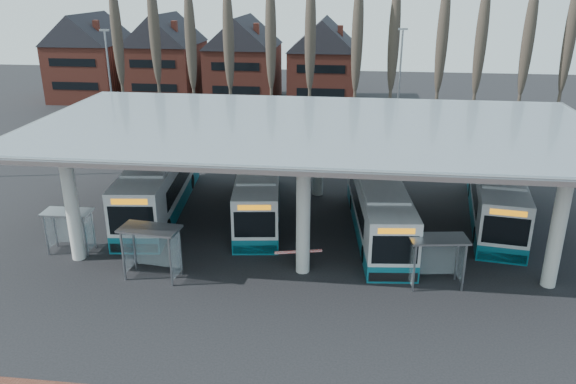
# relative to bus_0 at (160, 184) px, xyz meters

# --- Properties ---
(ground) EXTENTS (140.00, 140.00, 0.00)m
(ground) POSITION_rel_bus_0_xyz_m (9.89, -9.77, -1.70)
(ground) COLOR black
(ground) RESTS_ON ground
(station_canopy) EXTENTS (32.00, 16.00, 6.34)m
(station_canopy) POSITION_rel_bus_0_xyz_m (9.89, -1.77, 3.98)
(station_canopy) COLOR silver
(station_canopy) RESTS_ON ground
(poplar_row) EXTENTS (45.10, 1.10, 14.50)m
(poplar_row) POSITION_rel_bus_0_xyz_m (9.89, 23.23, 7.08)
(poplar_row) COLOR #473D33
(poplar_row) RESTS_ON ground
(townhouse_row) EXTENTS (36.80, 10.30, 12.25)m
(townhouse_row) POSITION_rel_bus_0_xyz_m (-5.86, 34.23, 4.24)
(townhouse_row) COLOR brown
(townhouse_row) RESTS_ON ground
(lamp_post_a) EXTENTS (0.80, 0.16, 10.17)m
(lamp_post_a) POSITION_rel_bus_0_xyz_m (-8.11, 12.23, 3.64)
(lamp_post_a) COLOR slate
(lamp_post_a) RESTS_ON ground
(lamp_post_b) EXTENTS (0.80, 0.16, 10.17)m
(lamp_post_b) POSITION_rel_bus_0_xyz_m (15.89, 16.23, 3.64)
(lamp_post_b) COLOR slate
(lamp_post_b) RESTS_ON ground
(bus_0) EXTENTS (4.10, 13.19, 3.60)m
(bus_0) POSITION_rel_bus_0_xyz_m (0.00, 0.00, 0.00)
(bus_0) COLOR silver
(bus_0) RESTS_ON ground
(bus_1) EXTENTS (3.99, 11.97, 3.26)m
(bus_1) POSITION_rel_bus_0_xyz_m (6.42, 0.05, -0.16)
(bus_1) COLOR silver
(bus_1) RESTS_ON ground
(bus_2) EXTENTS (3.72, 12.09, 3.31)m
(bus_2) POSITION_rel_bus_0_xyz_m (13.79, -2.02, -0.14)
(bus_2) COLOR silver
(bus_2) RESTS_ON ground
(bus_3) EXTENTS (4.24, 12.40, 3.38)m
(bus_3) POSITION_rel_bus_0_xyz_m (20.99, 0.85, -0.11)
(bus_3) COLOR silver
(bus_3) RESTS_ON ground
(shelter_0) EXTENTS (2.59, 1.35, 2.37)m
(shelter_0) POSITION_rel_bus_0_xyz_m (-2.86, -6.42, 0.02)
(shelter_0) COLOR gray
(shelter_0) RESTS_ON ground
(shelter_1) EXTENTS (3.05, 1.76, 2.70)m
(shelter_1) POSITION_rel_bus_0_xyz_m (2.57, -8.64, 0.27)
(shelter_1) COLOR gray
(shelter_1) RESTS_ON ground
(shelter_2) EXTENTS (2.91, 1.75, 2.55)m
(shelter_2) POSITION_rel_bus_0_xyz_m (16.36, -7.81, 0.16)
(shelter_2) COLOR gray
(shelter_2) RESTS_ON ground
(barrier) EXTENTS (2.38, 0.93, 1.21)m
(barrier) POSITION_rel_bus_0_xyz_m (9.66, -7.06, -0.76)
(barrier) COLOR black
(barrier) RESTS_ON ground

